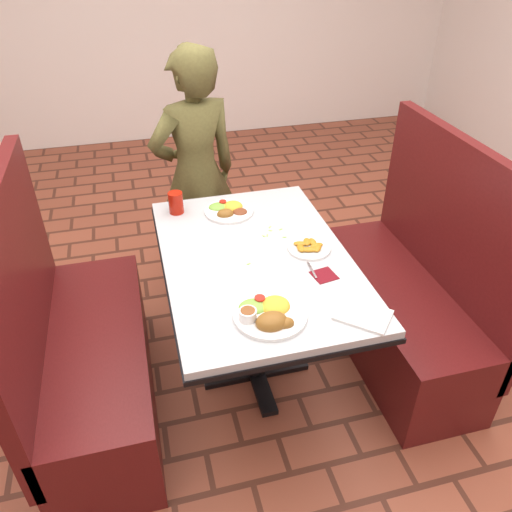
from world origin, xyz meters
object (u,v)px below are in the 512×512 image
object	(u,v)px
booth_bench_left	(86,358)
booth_bench_right	(405,301)
red_tumbler	(176,203)
diner_person	(196,176)
plantain_plate	(309,247)
near_dinner_plate	(269,311)
far_dinner_plate	(229,208)
dining_table	(256,274)

from	to	relation	value
booth_bench_left	booth_bench_right	world-z (taller)	same
booth_bench_left	red_tumbler	bearing A→B (deg)	42.96
diner_person	red_tumbler	xyz separation A→B (m)	(-0.16, -0.43, 0.07)
diner_person	booth_bench_right	bearing A→B (deg)	118.46
plantain_plate	red_tumbler	world-z (taller)	red_tumbler
near_dinner_plate	plantain_plate	bearing A→B (deg)	52.82
booth_bench_right	far_dinner_plate	bearing A→B (deg)	153.59
booth_bench_left	near_dinner_plate	bearing A→B (deg)	-28.50
dining_table	plantain_plate	xyz separation A→B (m)	(0.24, -0.01, 0.11)
booth_bench_left	near_dinner_plate	distance (m)	0.96
far_dinner_plate	plantain_plate	xyz separation A→B (m)	(0.28, -0.42, -0.01)
booth_bench_left	diner_person	size ratio (longest dim) A/B	0.82
dining_table	booth_bench_right	distance (m)	0.86
booth_bench_right	diner_person	xyz separation A→B (m)	(-0.92, 0.90, 0.40)
booth_bench_right	dining_table	bearing A→B (deg)	180.00
plantain_plate	red_tumbler	distance (m)	0.72
plantain_plate	far_dinner_plate	bearing A→B (deg)	123.04
diner_person	far_dinner_plate	bearing A→B (deg)	83.23
plantain_plate	diner_person	bearing A→B (deg)	111.77
dining_table	far_dinner_plate	world-z (taller)	far_dinner_plate
booth_bench_left	plantain_plate	bearing A→B (deg)	-0.56
red_tumbler	diner_person	bearing A→B (deg)	68.94
booth_bench_left	booth_bench_right	size ratio (longest dim) A/B	1.00
diner_person	far_dinner_plate	size ratio (longest dim) A/B	5.99
diner_person	far_dinner_plate	xyz separation A→B (m)	(0.09, -0.49, 0.04)
booth_bench_right	plantain_plate	distance (m)	0.70
diner_person	near_dinner_plate	xyz separation A→B (m)	(0.07, -1.31, 0.05)
booth_bench_right	far_dinner_plate	xyz separation A→B (m)	(-0.83, 0.41, 0.44)
booth_bench_left	red_tumbler	size ratio (longest dim) A/B	10.99
plantain_plate	booth_bench_right	bearing A→B (deg)	1.04
plantain_plate	red_tumbler	bearing A→B (deg)	137.38
red_tumbler	booth_bench_left	bearing A→B (deg)	-137.04
booth_bench_left	booth_bench_right	xyz separation A→B (m)	(1.60, 0.00, 0.00)
dining_table	near_dinner_plate	world-z (taller)	near_dinner_plate
red_tumbler	dining_table	bearing A→B (deg)	-58.95
booth_bench_right	diner_person	distance (m)	1.35
near_dinner_plate	red_tumbler	size ratio (longest dim) A/B	2.54
dining_table	diner_person	xyz separation A→B (m)	(-0.12, 0.90, 0.08)
dining_table	booth_bench_left	bearing A→B (deg)	180.00
far_dinner_plate	booth_bench_right	bearing A→B (deg)	-26.41
booth_bench_left	booth_bench_right	bearing A→B (deg)	0.00
near_dinner_plate	far_dinner_plate	world-z (taller)	near_dinner_plate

